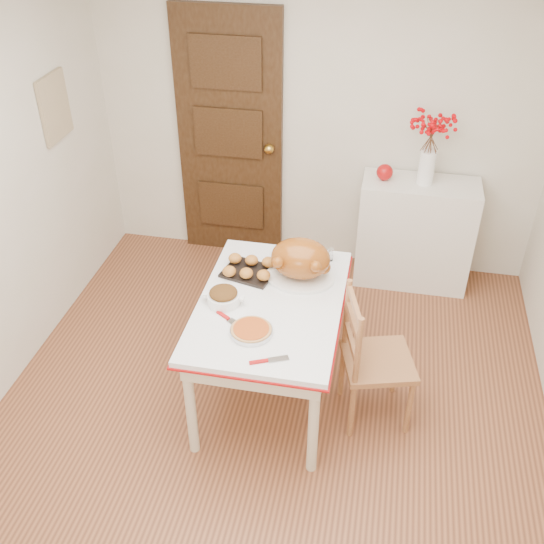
% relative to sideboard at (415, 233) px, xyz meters
% --- Properties ---
extents(floor, '(3.50, 4.00, 0.00)m').
position_rel_sideboard_xyz_m(floor, '(-0.84, -1.78, -0.44)').
color(floor, '#5A301C').
rests_on(floor, ground).
extents(ceiling, '(3.50, 4.00, 0.00)m').
position_rel_sideboard_xyz_m(ceiling, '(-0.84, -1.78, 2.06)').
color(ceiling, white).
rests_on(ceiling, ground).
extents(wall_back, '(3.50, 0.00, 2.50)m').
position_rel_sideboard_xyz_m(wall_back, '(-0.84, 0.22, 0.81)').
color(wall_back, beige).
rests_on(wall_back, ground).
extents(door_back, '(0.85, 0.06, 2.06)m').
position_rel_sideboard_xyz_m(door_back, '(-1.54, 0.19, 0.59)').
color(door_back, black).
rests_on(door_back, ground).
extents(photo_board, '(0.03, 0.35, 0.45)m').
position_rel_sideboard_xyz_m(photo_board, '(-2.57, -0.58, 1.06)').
color(photo_board, tan).
rests_on(photo_board, ground).
extents(sideboard, '(0.89, 0.39, 0.89)m').
position_rel_sideboard_xyz_m(sideboard, '(0.00, 0.00, 0.00)').
color(sideboard, silver).
rests_on(sideboard, floor).
extents(kitchen_table, '(0.87, 1.27, 0.76)m').
position_rel_sideboard_xyz_m(kitchen_table, '(-0.87, -1.49, -0.06)').
color(kitchen_table, white).
rests_on(kitchen_table, floor).
extents(chair_oak, '(0.50, 0.50, 0.92)m').
position_rel_sideboard_xyz_m(chair_oak, '(-0.20, -1.54, 0.02)').
color(chair_oak, olive).
rests_on(chair_oak, floor).
extents(berry_vase, '(0.28, 0.28, 0.54)m').
position_rel_sideboard_xyz_m(berry_vase, '(0.01, 0.00, 0.71)').
color(berry_vase, white).
rests_on(berry_vase, sideboard).
extents(apple, '(0.12, 0.12, 0.12)m').
position_rel_sideboard_xyz_m(apple, '(-0.29, 0.00, 0.50)').
color(apple, '#A00C0D').
rests_on(apple, sideboard).
extents(turkey_platter, '(0.50, 0.43, 0.27)m').
position_rel_sideboard_xyz_m(turkey_platter, '(-0.73, -1.22, 0.45)').
color(turkey_platter, brown).
rests_on(turkey_platter, kitchen_table).
extents(pumpkin_pie, '(0.30, 0.30, 0.05)m').
position_rel_sideboard_xyz_m(pumpkin_pie, '(-0.91, -1.80, 0.34)').
color(pumpkin_pie, '#A54114').
rests_on(pumpkin_pie, kitchen_table).
extents(stuffing_dish, '(0.29, 0.25, 0.10)m').
position_rel_sideboard_xyz_m(stuffing_dish, '(-1.14, -1.56, 0.36)').
color(stuffing_dish, '#573714').
rests_on(stuffing_dish, kitchen_table).
extents(rolls_tray, '(0.36, 0.31, 0.08)m').
position_rel_sideboard_xyz_m(rolls_tray, '(-1.06, -1.23, 0.36)').
color(rolls_tray, '#CB7B31').
rests_on(rolls_tray, kitchen_table).
extents(pie_server, '(0.22, 0.14, 0.01)m').
position_rel_sideboard_xyz_m(pie_server, '(-0.77, -2.00, 0.32)').
color(pie_server, silver).
rests_on(pie_server, kitchen_table).
extents(carving_knife, '(0.26, 0.20, 0.01)m').
position_rel_sideboard_xyz_m(carving_knife, '(-1.04, -1.73, 0.32)').
color(carving_knife, silver).
rests_on(carving_knife, kitchen_table).
extents(drinking_glass, '(0.07, 0.07, 0.10)m').
position_rel_sideboard_xyz_m(drinking_glass, '(-0.82, -1.01, 0.37)').
color(drinking_glass, white).
rests_on(drinking_glass, kitchen_table).
extents(shaker_pair, '(0.10, 0.06, 0.09)m').
position_rel_sideboard_xyz_m(shaker_pair, '(-0.60, -0.98, 0.36)').
color(shaker_pair, white).
rests_on(shaker_pair, kitchen_table).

